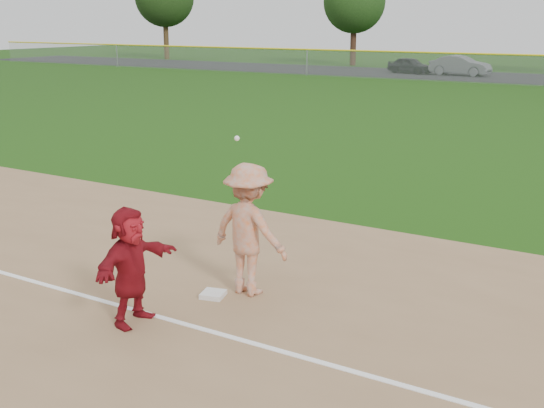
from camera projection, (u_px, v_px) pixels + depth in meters
The scene contains 8 objects.
ground at pixel (222, 308), 10.46m from camera, with size 160.00×160.00×0.00m, color #1B440D.
foul_line at pixel (190, 325), 9.79m from camera, with size 60.00×0.10×0.01m, color white.
first_base at pixel (213, 294), 10.80m from camera, with size 0.35×0.35×0.08m, color silver.
base_runner at pixel (131, 266), 9.69m from camera, with size 1.61×0.51×1.74m, color maroon.
car_left at pixel (410, 65), 55.28m from camera, with size 1.53×3.79×1.29m, color black.
car_mid at pixel (460, 65), 53.21m from camera, with size 1.62×4.64×1.53m, color #585A5F.
first_base_play at pixel (249, 229), 10.72m from camera, with size 1.43×0.91×2.59m.
tree_1 at pixel (354, 2), 63.69m from camera, with size 5.80×5.80×8.75m.
Camera 1 is at (5.65, -7.89, 4.28)m, focal length 45.00 mm.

